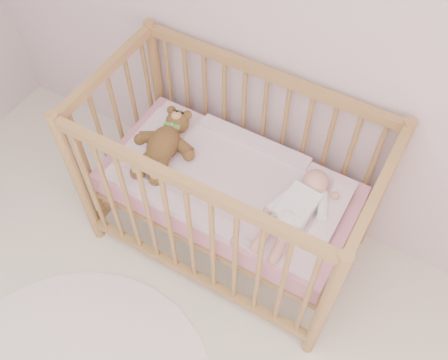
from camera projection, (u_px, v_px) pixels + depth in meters
The scene contains 6 objects.
wall_back at pixel (333, 8), 1.89m from camera, with size 4.00×0.02×2.70m, color beige.
crib at pixel (229, 187), 2.45m from camera, with size 1.36×0.76×1.00m, color #B8824E, non-canonical shape.
mattress at pixel (229, 189), 2.46m from camera, with size 1.22×0.62×0.13m, color #CC7F90.
blanket at pixel (229, 180), 2.40m from camera, with size 1.10×0.58×0.06m, color pink, non-canonical shape.
baby at pixel (297, 206), 2.22m from camera, with size 0.26×0.55×0.13m, color white, non-canonical shape.
teddy_bear at pixel (163, 143), 2.42m from camera, with size 0.34×0.48×0.13m, color brown, non-canonical shape.
Camera 1 is at (0.45, 0.38, 2.51)m, focal length 40.00 mm.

